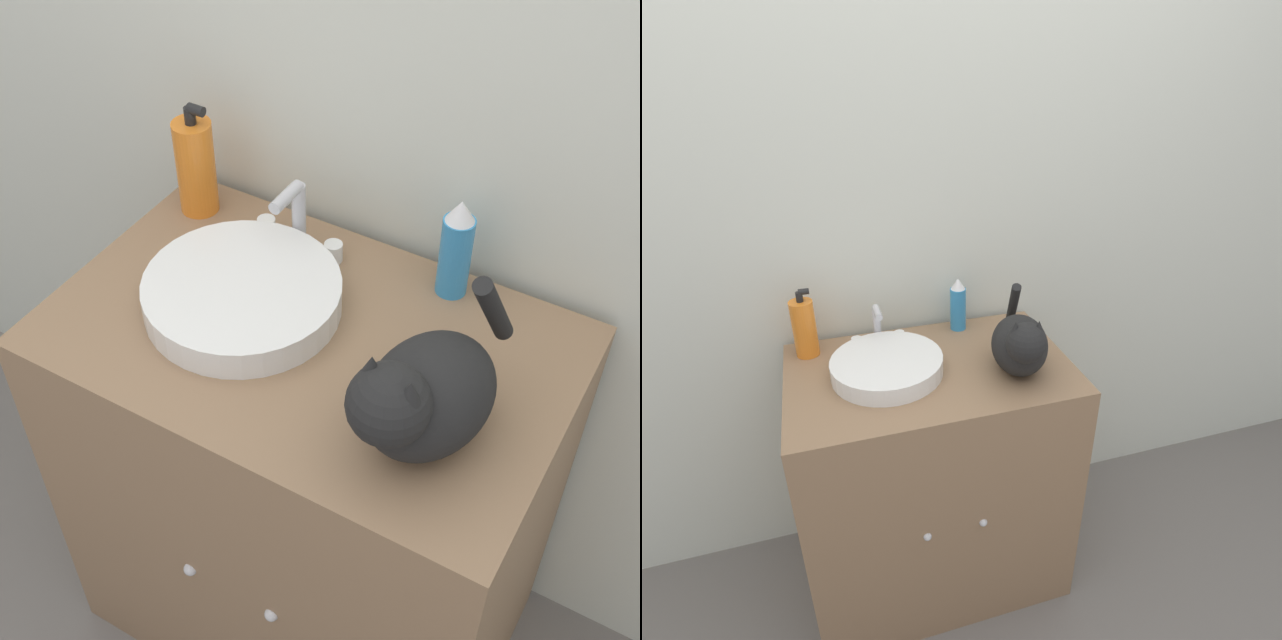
% 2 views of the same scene
% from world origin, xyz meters
% --- Properties ---
extents(ground_plane, '(8.00, 8.00, 0.00)m').
position_xyz_m(ground_plane, '(0.00, 0.00, 0.00)').
color(ground_plane, slate).
extents(wall_back, '(6.00, 0.05, 2.50)m').
position_xyz_m(wall_back, '(0.00, 0.57, 1.25)').
color(wall_back, silver).
rests_on(wall_back, ground_plane).
extents(vanity_cabinet, '(0.82, 0.54, 0.85)m').
position_xyz_m(vanity_cabinet, '(0.00, 0.26, 0.43)').
color(vanity_cabinet, '#8C6B4C').
rests_on(vanity_cabinet, ground_plane).
extents(sink_basin, '(0.32, 0.32, 0.05)m').
position_xyz_m(sink_basin, '(-0.12, 0.26, 0.88)').
color(sink_basin, white).
rests_on(sink_basin, vanity_cabinet).
extents(faucet, '(0.17, 0.09, 0.14)m').
position_xyz_m(faucet, '(-0.12, 0.43, 0.91)').
color(faucet, silver).
rests_on(faucet, vanity_cabinet).
extents(cat, '(0.20, 0.33, 0.23)m').
position_xyz_m(cat, '(0.24, 0.16, 0.95)').
color(cat, black).
rests_on(cat, vanity_cabinet).
extents(soap_bottle, '(0.07, 0.07, 0.22)m').
position_xyz_m(soap_bottle, '(-0.34, 0.44, 0.94)').
color(soap_bottle, orange).
rests_on(soap_bottle, vanity_cabinet).
extents(spray_bottle, '(0.05, 0.05, 0.18)m').
position_xyz_m(spray_bottle, '(0.15, 0.47, 0.94)').
color(spray_bottle, '#338CCC').
rests_on(spray_bottle, vanity_cabinet).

